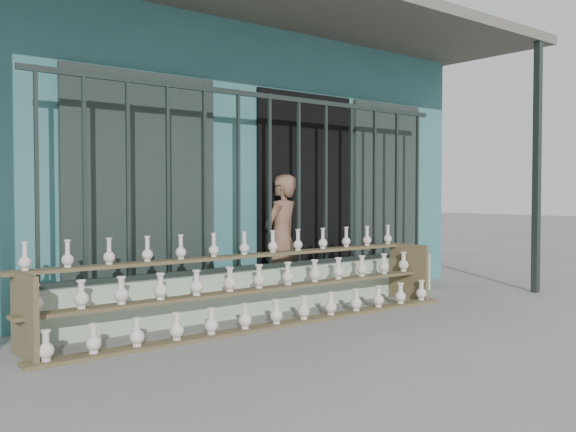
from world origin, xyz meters
TOP-DOWN VIEW (x-y plane):
  - ground at (0.00, 0.00)m, footprint 60.00×60.00m
  - workshop_building at (0.00, 4.23)m, footprint 7.40×6.60m
  - parapet_wall at (0.00, 1.30)m, footprint 5.00×0.20m
  - security_fence at (-0.00, 1.30)m, footprint 5.00×0.04m
  - shelf_rack at (-0.43, 0.88)m, footprint 4.50×0.68m
  - elderly_woman at (0.42, 1.63)m, footprint 0.61×0.50m

SIDE VIEW (x-z plane):
  - ground at x=0.00m, z-range 0.00..0.00m
  - parapet_wall at x=0.00m, z-range 0.00..0.45m
  - shelf_rack at x=-0.43m, z-range -0.06..0.79m
  - elderly_woman at x=0.42m, z-range 0.00..1.44m
  - security_fence at x=0.00m, z-range 0.45..2.25m
  - workshop_building at x=0.00m, z-range 0.02..3.23m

